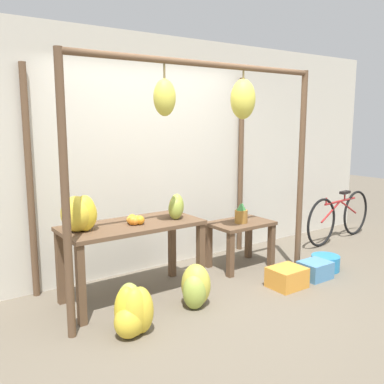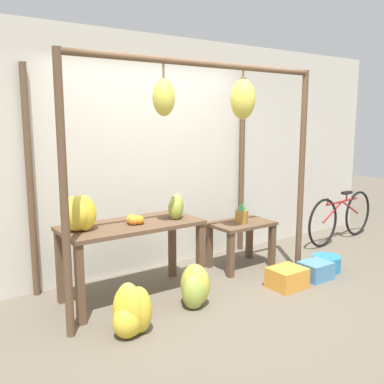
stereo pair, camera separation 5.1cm
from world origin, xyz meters
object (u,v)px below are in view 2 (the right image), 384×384
at_px(blue_bucket, 326,263).
at_px(fruit_crate_purple, 315,270).
at_px(orange_pile, 135,220).
at_px(banana_pile_ground_right, 194,287).
at_px(pineapple_cluster, 242,215).
at_px(banana_pile_ground_left, 131,311).
at_px(fruit_crate_white, 287,278).
at_px(banana_pile_on_table, 81,213).
at_px(parked_bicycle, 341,217).
at_px(papaya_pile, 175,207).

xyz_separation_m(blue_bucket, fruit_crate_purple, (-0.32, -0.10, 0.01)).
height_order(orange_pile, banana_pile_ground_right, orange_pile).
distance_m(pineapple_cluster, banana_pile_ground_left, 2.05).
bearing_deg(fruit_crate_white, blue_bucket, 7.29).
bearing_deg(banana_pile_ground_right, pineapple_cluster, 27.70).
distance_m(fruit_crate_white, fruit_crate_purple, 0.47).
bearing_deg(fruit_crate_white, banana_pile_on_table, 159.55).
distance_m(orange_pile, banana_pile_ground_right, 0.89).
relative_size(banana_pile_ground_right, fruit_crate_purple, 1.25).
distance_m(fruit_crate_white, blue_bucket, 0.80).
height_order(banana_pile_on_table, banana_pile_ground_left, banana_pile_on_table).
relative_size(banana_pile_ground_left, blue_bucket, 1.28).
xyz_separation_m(banana_pile_ground_left, fruit_crate_purple, (2.34, -0.05, -0.10)).
bearing_deg(pineapple_cluster, orange_pile, -177.04).
xyz_separation_m(banana_pile_on_table, banana_pile_ground_left, (0.15, -0.70, -0.75)).
distance_m(orange_pile, parked_bicycle, 3.58).
xyz_separation_m(banana_pile_ground_left, fruit_crate_white, (1.87, -0.05, -0.09)).
bearing_deg(banana_pile_on_table, banana_pile_ground_right, -32.20).
relative_size(blue_bucket, fruit_crate_purple, 1.00).
relative_size(banana_pile_on_table, papaya_pile, 1.39).
bearing_deg(banana_pile_on_table, fruit_crate_white, -20.45).
bearing_deg(banana_pile_on_table, fruit_crate_purple, -16.89).
bearing_deg(banana_pile_ground_left, blue_bucket, 1.18).
xyz_separation_m(orange_pile, pineapple_cluster, (1.49, 0.08, -0.15)).
height_order(banana_pile_on_table, blue_bucket, banana_pile_on_table).
relative_size(banana_pile_ground_left, banana_pile_ground_right, 1.02).
height_order(pineapple_cluster, banana_pile_ground_right, pineapple_cluster).
height_order(banana_pile_ground_left, parked_bicycle, parked_bicycle).
height_order(banana_pile_on_table, papaya_pile, banana_pile_on_table).
distance_m(banana_pile_ground_right, papaya_pile, 0.87).
xyz_separation_m(banana_pile_ground_right, parked_bicycle, (3.17, 0.65, 0.17)).
height_order(banana_pile_on_table, fruit_crate_purple, banana_pile_on_table).
relative_size(pineapple_cluster, parked_bicycle, 0.15).
relative_size(banana_pile_ground_left, papaya_pile, 1.50).
bearing_deg(orange_pile, banana_pile_ground_right, -53.27).
xyz_separation_m(blue_bucket, papaya_pile, (-1.80, 0.59, 0.81)).
relative_size(banana_pile_ground_right, blue_bucket, 1.25).
bearing_deg(banana_pile_ground_left, fruit_crate_purple, -1.22).
bearing_deg(parked_bicycle, fruit_crate_purple, -152.18).
bearing_deg(orange_pile, pineapple_cluster, 2.96).
xyz_separation_m(banana_pile_on_table, fruit_crate_purple, (2.48, -0.75, -0.85)).
bearing_deg(parked_bicycle, banana_pile_ground_right, -168.36).
xyz_separation_m(pineapple_cluster, banana_pile_ground_left, (-1.86, -0.72, -0.48)).
bearing_deg(banana_pile_ground_right, fruit_crate_white, -9.30).
bearing_deg(pineapple_cluster, fruit_crate_purple, -58.44).
bearing_deg(orange_pile, parked_bicycle, 2.38).
relative_size(fruit_crate_white, papaya_pile, 1.30).
height_order(banana_pile_ground_right, parked_bicycle, parked_bicycle).
distance_m(papaya_pile, fruit_crate_purple, 1.81).
bearing_deg(parked_bicycle, fruit_crate_white, -157.91).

